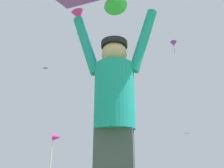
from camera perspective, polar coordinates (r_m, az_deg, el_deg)
kite_flyer_person at (r=1.91m, az=0.37°, el=-7.68°), size 0.81×0.39×1.92m
distant_kite_white_overhead_distant at (r=30.88m, az=-2.76°, el=0.52°), size 1.20×1.07×2.06m
distant_kite_blue_high_right at (r=35.65m, az=-16.40°, el=3.88°), size 0.95×0.94×0.21m
distant_kite_green_low_left at (r=37.08m, az=17.80°, el=-11.44°), size 1.19×1.19×0.16m
distant_kite_purple_far_center at (r=40.45m, az=14.73°, el=9.54°), size 1.32×1.32×2.38m
distant_kite_magenta_mid_right at (r=24.49m, az=-8.50°, el=16.44°), size 1.70×1.61×2.99m
marker_flag at (r=8.50m, az=-13.91°, el=-13.28°), size 0.30×0.24×1.64m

